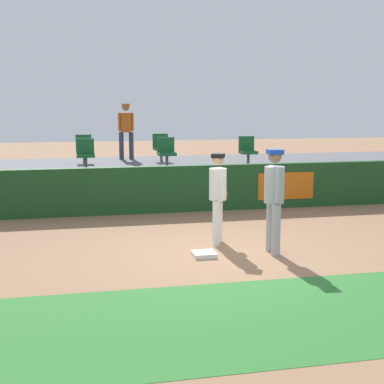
% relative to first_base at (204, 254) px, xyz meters
% --- Properties ---
extents(ground_plane, '(60.00, 60.00, 0.00)m').
position_rel_first_base_xyz_m(ground_plane, '(0.28, -0.01, -0.04)').
color(ground_plane, '#936B4C').
extents(grass_foreground_strip, '(18.00, 2.80, 0.01)m').
position_rel_first_base_xyz_m(grass_foreground_strip, '(0.28, -2.90, -0.04)').
color(grass_foreground_strip, '#2D722D').
rests_on(grass_foreground_strip, ground_plane).
extents(first_base, '(0.40, 0.40, 0.08)m').
position_rel_first_base_xyz_m(first_base, '(0.00, 0.00, 0.00)').
color(first_base, white).
rests_on(first_base, ground_plane).
extents(player_fielder_home, '(0.49, 0.49, 1.74)m').
position_rel_first_base_xyz_m(player_fielder_home, '(0.48, 0.86, 0.97)').
color(player_fielder_home, white).
rests_on(player_fielder_home, ground_plane).
extents(player_runner_visitor, '(0.38, 0.53, 1.88)m').
position_rel_first_base_xyz_m(player_runner_visitor, '(1.27, -0.05, 1.05)').
color(player_runner_visitor, '#9EA3AD').
rests_on(player_runner_visitor, ground_plane).
extents(field_wall, '(18.00, 0.26, 1.15)m').
position_rel_first_base_xyz_m(field_wall, '(0.29, 4.14, 0.54)').
color(field_wall, '#19471E').
rests_on(field_wall, ground_plane).
extents(bleacher_platform, '(18.00, 4.80, 0.92)m').
position_rel_first_base_xyz_m(bleacher_platform, '(0.28, 6.71, 0.42)').
color(bleacher_platform, '#59595E').
rests_on(bleacher_platform, ground_plane).
extents(seat_front_left, '(0.47, 0.44, 0.84)m').
position_rel_first_base_xyz_m(seat_front_left, '(-1.87, 5.58, 1.35)').
color(seat_front_left, '#4C4C51').
rests_on(seat_front_left, bleacher_platform).
extents(seat_front_center, '(0.47, 0.44, 0.84)m').
position_rel_first_base_xyz_m(seat_front_center, '(0.29, 5.58, 1.35)').
color(seat_front_center, '#4C4C51').
rests_on(seat_front_center, bleacher_platform).
extents(seat_back_center, '(0.46, 0.44, 0.84)m').
position_rel_first_base_xyz_m(seat_back_center, '(0.43, 7.38, 1.35)').
color(seat_back_center, '#4C4C51').
rests_on(seat_back_center, bleacher_platform).
extents(seat_front_right, '(0.44, 0.44, 0.84)m').
position_rel_first_base_xyz_m(seat_front_right, '(2.59, 5.58, 1.35)').
color(seat_front_right, '#4C4C51').
rests_on(seat_front_right, bleacher_platform).
extents(seat_back_left, '(0.46, 0.44, 0.84)m').
position_rel_first_base_xyz_m(seat_back_left, '(-1.86, 7.38, 1.35)').
color(seat_back_left, '#4C4C51').
rests_on(seat_back_left, bleacher_platform).
extents(spectator_hooded, '(0.49, 0.34, 1.74)m').
position_rel_first_base_xyz_m(spectator_hooded, '(-0.53, 8.28, 1.89)').
color(spectator_hooded, '#33384C').
rests_on(spectator_hooded, bleacher_platform).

